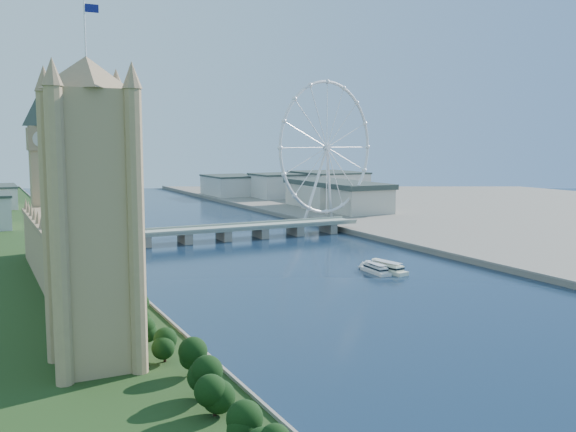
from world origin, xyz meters
TOP-DOWN VIEW (x-y plane):
  - ground at (0.00, 0.00)m, footprint 2000.00×2000.00m
  - tree_row at (-113.00, 66.00)m, footprint 7.99×199.99m
  - victoria_tower at (-135.00, 55.00)m, footprint 28.16×28.16m
  - parliament_range at (-128.00, 170.00)m, footprint 24.00×200.00m
  - big_ben at (-128.00, 278.00)m, footprint 20.02×20.02m
  - westminster_bridge at (0.00, 300.00)m, footprint 220.00×22.00m
  - london_eye at (119.98, 355.08)m, footprint 113.60×39.12m
  - county_hall at (175.00, 430.00)m, footprint 54.00×144.00m
  - city_skyline at (39.22, 560.08)m, footprint 505.00×280.00m
  - tour_boat_near at (33.83, 148.88)m, footprint 8.41×27.13m
  - tour_boat_far at (40.39, 147.53)m, footprint 13.03×31.26m

SIDE VIEW (x-z plane):
  - ground at x=0.00m, z-range 0.00..0.00m
  - county_hall at x=175.00m, z-range -17.50..17.50m
  - tour_boat_near at x=33.83m, z-range -2.94..2.94m
  - tour_boat_far at x=40.39m, z-range -3.36..3.36m
  - westminster_bridge at x=0.00m, z-range 1.88..11.38m
  - tree_row at x=-113.00m, z-range -1.00..18.25m
  - city_skyline at x=39.22m, z-range 0.96..32.96m
  - parliament_range at x=-128.00m, z-range -16.52..53.48m
  - victoria_tower at x=-135.00m, z-range -1.51..110.49m
  - big_ben at x=-128.00m, z-range 11.57..121.57m
  - london_eye at x=119.98m, z-range 5.37..129.67m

